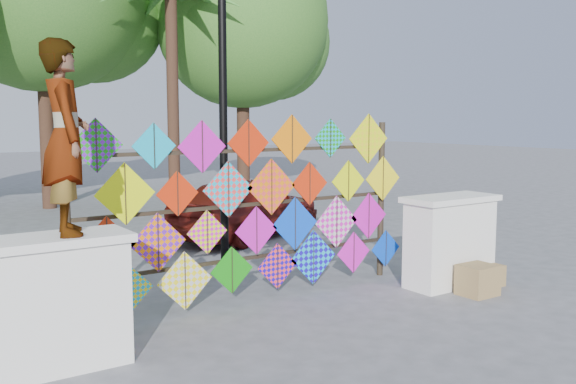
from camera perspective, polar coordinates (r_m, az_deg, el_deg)
The scene contains 11 objects.
ground at distance 7.90m, azimuth -0.47°, elevation -10.82°, with size 80.00×80.00×0.00m, color gray.
parapet_left at distance 6.48m, azimuth -19.98°, elevation -9.18°, with size 1.40×0.65×1.28m.
parapet_right at distance 9.33m, azimuth 14.19°, elevation -4.18°, with size 1.40×0.65×1.28m.
kite_rack at distance 8.28m, azimuth -2.76°, elevation -1.42°, with size 4.91×0.24×2.42m.
tree_east at distance 18.50m, azimuth -3.88°, elevation 14.78°, with size 5.40×4.80×7.42m.
palm_tree at distance 15.84m, azimuth -10.37°, elevation 15.94°, with size 3.62×3.62×5.83m.
vendor_woman at distance 6.29m, azimuth -19.18°, elevation 4.56°, with size 0.66×0.43×1.81m, color #99999E.
sedan at distance 12.72m, azimuth -3.69°, elevation -1.29°, with size 1.45×3.61×1.23m, color #5F1510.
lamppost at distance 9.41m, azimuth -5.80°, elevation 8.57°, with size 0.28×0.28×4.46m.
cardboard_box_near at distance 9.02m, azimuth 16.51°, elevation -7.51°, with size 0.46×0.41×0.41m, color olive.
cardboard_box_far at distance 9.58m, azimuth 17.41°, elevation -7.07°, with size 0.35×0.33×0.30m, color olive.
Camera 1 is at (-4.18, -6.27, 2.38)m, focal length 40.00 mm.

